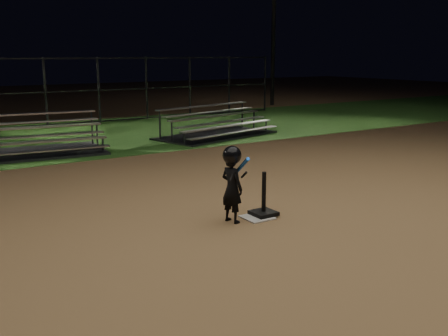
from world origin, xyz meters
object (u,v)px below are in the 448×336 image
home_plate (257,217)px  light_pole_right (275,6)px  child_batter (232,182)px  batting_tee (264,207)px  bleacher_left (20,148)px  bleacher_right (217,130)px

home_plate → light_pole_right: size_ratio=0.05×
child_batter → light_pole_right: size_ratio=0.15×
home_plate → batting_tee: batting_tee is taller
light_pole_right → batting_tee: bearing=-128.5°
bleacher_left → bleacher_right: bleacher_left is taller
child_batter → bleacher_left: (-1.64, 7.55, -0.44)m
bleacher_right → light_pole_right: light_pole_right is taller
bleacher_left → light_pole_right: (14.09, 7.33, 4.73)m
light_pole_right → bleacher_left: bearing=-152.5°
home_plate → bleacher_right: bearing=62.4°
home_plate → batting_tee: (0.15, 0.03, 0.14)m
home_plate → bleacher_left: bearing=105.3°
home_plate → bleacher_left: bleacher_left is taller
batting_tee → bleacher_right: (3.82, 7.56, 0.05)m
child_batter → light_pole_right: 19.87m
bleacher_left → bleacher_right: 6.06m
home_plate → bleacher_right: size_ratio=0.10×
home_plate → child_batter: child_batter is taller
bleacher_left → light_pole_right: size_ratio=0.53×
home_plate → light_pole_right: 19.79m
light_pole_right → child_batter: bearing=-129.9°
light_pole_right → bleacher_right: bearing=-137.5°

